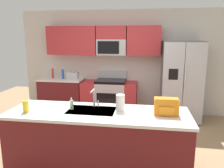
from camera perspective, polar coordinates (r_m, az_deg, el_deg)
The scene contains 14 objects.
ground_plane at distance 4.10m, azimuth -1.22°, elevation -16.28°, with size 9.00×9.00×0.00m, color #997A56.
kitchen_wall_unit at distance 5.72m, azimuth 0.96°, elevation 7.23°, with size 5.20×0.43×2.60m.
back_counter at distance 5.96m, azimuth -12.58°, elevation -2.84°, with size 1.12×0.63×0.90m.
range_oven at distance 5.64m, azimuth -0.66°, elevation -3.48°, with size 1.36×0.61×1.10m.
refrigerator at distance 5.45m, azimuth 17.15°, elevation 0.65°, with size 0.90×0.76×1.85m.
island_counter at distance 3.37m, azimuth -3.60°, elevation -14.25°, with size 2.58×0.85×0.90m.
toaster at distance 5.69m, azimuth -9.99°, elevation 2.13°, with size 0.28×0.16×0.18m.
pepper_mill at distance 5.93m, azimuth -14.86°, elevation 2.66°, with size 0.05×0.05×0.25m, color #B2332D.
bottle_blue at distance 5.80m, azimuth -12.40°, elevation 2.47°, with size 0.06×0.06×0.23m, color blue.
sink_faucet at distance 3.35m, azimuth -4.61°, elevation -3.18°, with size 0.09×0.21×0.28m.
drink_cup_yellow at distance 3.37m, azimuth -21.13°, elevation -5.31°, with size 0.08×0.08×0.29m.
soap_dispenser at distance 3.33m, azimuth -10.27°, elevation -5.20°, with size 0.06×0.06×0.17m.
paper_towel_roll at distance 3.19m, azimuth 2.12°, elevation -4.82°, with size 0.12×0.12×0.24m, color white.
backpack at distance 3.13m, azimuth 13.65°, elevation -5.51°, with size 0.32×0.22×0.23m.
Camera 1 is at (0.64, -3.56, 1.93)m, focal length 35.89 mm.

